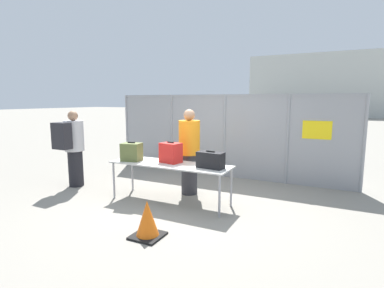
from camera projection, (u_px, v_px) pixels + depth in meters
name	position (u px, v px, depth m)	size (l,w,h in m)	color
ground_plane	(184.00, 202.00, 5.70)	(120.00, 120.00, 0.00)	gray
fence_section	(225.00, 134.00, 7.48)	(6.17, 0.07, 2.07)	gray
inspection_table	(170.00, 166.00, 5.62)	(2.35, 0.71, 0.75)	#B2B2AD
suitcase_olive	(132.00, 152.00, 5.85)	(0.41, 0.34, 0.37)	#566033
suitcase_red	(171.00, 153.00, 5.68)	(0.42, 0.34, 0.40)	red
suitcase_black	(210.00, 160.00, 5.22)	(0.49, 0.28, 0.31)	black
traveler_hooded	(72.00, 146.00, 6.61)	(0.42, 0.65, 1.69)	black
security_worker_near	(189.00, 151.00, 6.11)	(0.43, 0.43, 1.75)	#2D2D33
utility_trailer	(275.00, 149.00, 9.44)	(3.86, 2.07, 0.64)	silver
distant_hangar	(319.00, 87.00, 40.10)	(15.26, 13.92, 7.22)	#B2B7B2
traffic_cone	(147.00, 220.00, 4.22)	(0.43, 0.43, 0.53)	black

